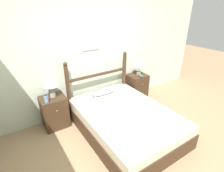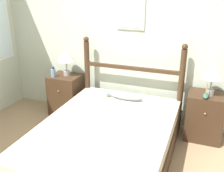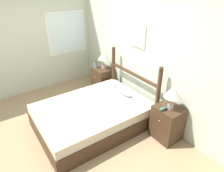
{
  "view_description": "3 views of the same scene",
  "coord_description": "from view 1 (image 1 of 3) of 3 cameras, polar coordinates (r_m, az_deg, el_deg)",
  "views": [
    {
      "loc": [
        -1.66,
        -1.58,
        2.26
      ],
      "look_at": [
        -0.01,
        0.95,
        0.83
      ],
      "focal_mm": 28.0,
      "sensor_mm": 36.0,
      "label": 1
    },
    {
      "loc": [
        1.04,
        -1.91,
        1.97
      ],
      "look_at": [
        -0.06,
        1.0,
        0.77
      ],
      "focal_mm": 42.0,
      "sensor_mm": 36.0,
      "label": 2
    },
    {
      "loc": [
        2.85,
        -0.96,
        2.56
      ],
      "look_at": [
        0.07,
        0.98,
        0.77
      ],
      "focal_mm": 32.0,
      "sensor_mm": 36.0,
      "label": 3
    }
  ],
  "objects": [
    {
      "name": "ground_plane",
      "position": [
        3.22,
        9.94,
        -19.68
      ],
      "size": [
        16.0,
        16.0,
        0.0
      ],
      "primitive_type": "plane",
      "color": "#9E7F5B"
    },
    {
      "name": "wall_back",
      "position": [
        3.84,
        -6.45,
        10.33
      ],
      "size": [
        6.4,
        0.08,
        2.55
      ],
      "color": "beige",
      "rests_on": "ground_plane"
    },
    {
      "name": "headboard",
      "position": [
        3.9,
        -4.35,
        1.33
      ],
      "size": [
        1.5,
        0.08,
        1.26
      ],
      "color": "#3D2819",
      "rests_on": "ground_plane"
    },
    {
      "name": "table_lamp_right",
      "position": [
        4.32,
        8.95,
        7.43
      ],
      "size": [
        0.28,
        0.28,
        0.42
      ],
      "color": "gray",
      "rests_on": "nightstand_right"
    },
    {
      "name": "table_lamp_left",
      "position": [
        3.41,
        -19.41,
        1.28
      ],
      "size": [
        0.28,
        0.28,
        0.42
      ],
      "color": "gray",
      "rests_on": "nightstand_left"
    },
    {
      "name": "model_boat",
      "position": [
        4.31,
        9.27,
        3.35
      ],
      "size": [
        0.07,
        0.16,
        0.2
      ],
      "color": "#386651",
      "rests_on": "nightstand_right"
    },
    {
      "name": "bottle",
      "position": [
        3.35,
        -20.71,
        -3.85
      ],
      "size": [
        0.07,
        0.07,
        0.17
      ],
      "color": "#668CB2",
      "rests_on": "nightstand_left"
    },
    {
      "name": "nightstand_left",
      "position": [
        3.67,
        -18.23,
        -8.01
      ],
      "size": [
        0.47,
        0.43,
        0.64
      ],
      "color": "#3D2819",
      "rests_on": "ground_plane"
    },
    {
      "name": "nightstand_right",
      "position": [
        4.55,
        8.05,
        -0.16
      ],
      "size": [
        0.47,
        0.43,
        0.64
      ],
      "color": "#3D2819",
      "rests_on": "ground_plane"
    },
    {
      "name": "fish_pillow",
      "position": [
        3.77,
        -2.67,
        -2.27
      ],
      "size": [
        0.52,
        0.13,
        0.1
      ],
      "color": "#8499A3",
      "rests_on": "bed"
    },
    {
      "name": "bed",
      "position": [
        3.4,
        4.31,
        -11.41
      ],
      "size": [
        1.5,
        2.07,
        0.47
      ],
      "color": "#3D2819",
      "rests_on": "ground_plane"
    }
  ]
}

